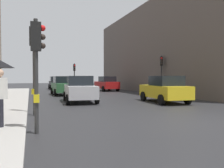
{
  "coord_description": "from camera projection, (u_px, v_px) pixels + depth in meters",
  "views": [
    {
      "loc": [
        -5.86,
        -7.26,
        1.69
      ],
      "look_at": [
        0.18,
        9.86,
        1.14
      ],
      "focal_mm": 37.27,
      "sensor_mm": 36.0,
      "label": 1
    }
  ],
  "objects": [
    {
      "name": "ground_plane",
      "position": [
        193.0,
        121.0,
        8.85
      ],
      "size": [
        120.0,
        120.0,
        0.0
      ],
      "primitive_type": "plane",
      "color": "#28282B"
    },
    {
      "name": "building_facade_right",
      "position": [
        182.0,
        51.0,
        28.89
      ],
      "size": [
        12.0,
        26.75,
        9.76
      ],
      "primitive_type": "cube",
      "color": "#5B514C",
      "rests_on": "ground"
    },
    {
      "name": "traffic_light_near_left",
      "position": [
        37.0,
        55.0,
        6.85
      ],
      "size": [
        0.43,
        0.24,
        3.4
      ],
      "color": "#2D2D2D",
      "rests_on": "ground"
    },
    {
      "name": "traffic_light_far_median",
      "position": [
        74.0,
        72.0,
        29.44
      ],
      "size": [
        0.25,
        0.43,
        3.4
      ],
      "color": "#2D2D2D",
      "rests_on": "ground"
    },
    {
      "name": "traffic_light_mid_street",
      "position": [
        161.0,
        68.0,
        21.6
      ],
      "size": [
        0.35,
        0.45,
        3.67
      ],
      "color": "#2D2D2D",
      "rests_on": "ground"
    },
    {
      "name": "traffic_light_near_right",
      "position": [
        34.0,
        53.0,
        10.11
      ],
      "size": [
        0.44,
        0.37,
        3.98
      ],
      "color": "#2D2D2D",
      "rests_on": "ground"
    },
    {
      "name": "car_green_estate",
      "position": [
        63.0,
        86.0,
        21.91
      ],
      "size": [
        2.1,
        4.24,
        1.76
      ],
      "color": "#2D6038",
      "rests_on": "ground"
    },
    {
      "name": "car_dark_suv",
      "position": [
        57.0,
        83.0,
        32.08
      ],
      "size": [
        2.02,
        4.2,
        1.76
      ],
      "color": "black",
      "rests_on": "ground"
    },
    {
      "name": "car_yellow_taxi",
      "position": [
        165.0,
        89.0,
        15.39
      ],
      "size": [
        2.24,
        4.31,
        1.76
      ],
      "color": "yellow",
      "rests_on": "ground"
    },
    {
      "name": "car_silver_hatchback",
      "position": [
        80.0,
        89.0,
        15.67
      ],
      "size": [
        2.27,
        4.33,
        1.76
      ],
      "color": "#BCBCC1",
      "rests_on": "ground"
    },
    {
      "name": "car_red_sedan",
      "position": [
        107.0,
        84.0,
        28.29
      ],
      "size": [
        2.16,
        4.27,
        1.76
      ],
      "color": "red",
      "rests_on": "ground"
    }
  ]
}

